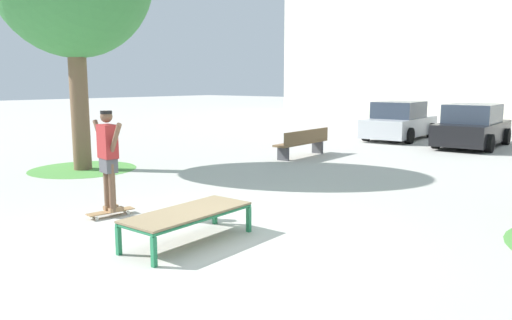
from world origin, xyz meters
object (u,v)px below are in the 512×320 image
(skateboard, at_px, (111,212))
(car_silver, at_px, (400,122))
(car_black, at_px, (473,127))
(skate_box, at_px, (188,214))
(skater, at_px, (108,154))
(park_bench, at_px, (303,142))

(skateboard, height_order, car_silver, car_silver)
(car_silver, height_order, car_black, same)
(skateboard, height_order, car_black, car_black)
(skate_box, height_order, skater, skater)
(skate_box, bearing_deg, skater, 176.83)
(skateboard, height_order, park_bench, park_bench)
(skate_box, distance_m, car_black, 13.65)
(skateboard, distance_m, car_silver, 14.17)
(skate_box, distance_m, skateboard, 2.07)
(skate_box, xyz_separation_m, car_silver, (-3.08, 14.23, 0.28))
(skateboard, distance_m, skater, 0.99)
(skateboard, bearing_deg, skate_box, -3.13)
(car_silver, xyz_separation_m, car_black, (2.95, -0.58, 0.00))
(skate_box, relative_size, park_bench, 0.80)
(skater, xyz_separation_m, park_bench, (-1.31, 7.69, -0.62))
(skater, relative_size, car_silver, 0.39)
(park_bench, bearing_deg, skateboard, -80.31)
(car_black, xyz_separation_m, park_bench, (-3.23, -5.85, -0.24))
(car_silver, bearing_deg, car_black, -11.17)
(skater, bearing_deg, park_bench, 99.70)
(skate_box, bearing_deg, car_black, 90.54)
(park_bench, bearing_deg, skater, -80.30)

